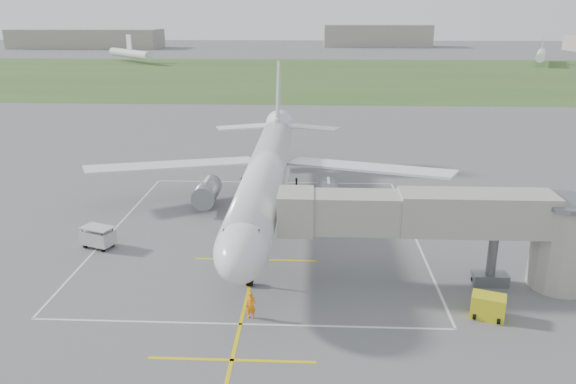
{
  "coord_description": "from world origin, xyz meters",
  "views": [
    {
      "loc": [
        4.61,
        -52.21,
        19.64
      ],
      "look_at": [
        2.39,
        -4.0,
        4.0
      ],
      "focal_mm": 35.0,
      "sensor_mm": 36.0,
      "label": 1
    }
  ],
  "objects_px": {
    "airliner": "(266,173)",
    "jet_bridge": "(464,225)",
    "ramp_worker_wing": "(240,198)",
    "ramp_worker_nose": "(251,305)",
    "baggage_cart": "(98,237)",
    "gpu_unit": "(488,307)"
  },
  "relations": [
    {
      "from": "airliner",
      "to": "jet_bridge",
      "type": "bearing_deg",
      "value": -42.19
    },
    {
      "from": "airliner",
      "to": "ramp_worker_wing",
      "type": "height_order",
      "value": "airliner"
    },
    {
      "from": "airliner",
      "to": "ramp_worker_nose",
      "type": "distance_m",
      "value": 20.23
    },
    {
      "from": "jet_bridge",
      "to": "baggage_cart",
      "type": "xyz_separation_m",
      "value": [
        -29.62,
        5.48,
        -3.78
      ]
    },
    {
      "from": "baggage_cart",
      "to": "airliner",
      "type": "bearing_deg",
      "value": 53.54
    },
    {
      "from": "jet_bridge",
      "to": "gpu_unit",
      "type": "distance_m",
      "value": 6.31
    },
    {
      "from": "ramp_worker_nose",
      "to": "ramp_worker_wing",
      "type": "relative_size",
      "value": 1.02
    },
    {
      "from": "gpu_unit",
      "to": "baggage_cart",
      "type": "height_order",
      "value": "baggage_cart"
    },
    {
      "from": "airliner",
      "to": "ramp_worker_wing",
      "type": "distance_m",
      "value": 5.21
    },
    {
      "from": "gpu_unit",
      "to": "ramp_worker_wing",
      "type": "bearing_deg",
      "value": 151.62
    },
    {
      "from": "ramp_worker_nose",
      "to": "ramp_worker_wing",
      "type": "height_order",
      "value": "ramp_worker_nose"
    },
    {
      "from": "baggage_cart",
      "to": "ramp_worker_wing",
      "type": "distance_m",
      "value": 15.65
    },
    {
      "from": "gpu_unit",
      "to": "baggage_cart",
      "type": "bearing_deg",
      "value": -179.24
    },
    {
      "from": "airliner",
      "to": "ramp_worker_nose",
      "type": "relative_size",
      "value": 24.92
    },
    {
      "from": "ramp_worker_nose",
      "to": "ramp_worker_wing",
      "type": "xyz_separation_m",
      "value": [
        -3.62,
        22.38,
        -0.02
      ]
    },
    {
      "from": "airliner",
      "to": "baggage_cart",
      "type": "relative_size",
      "value": 15.0
    },
    {
      "from": "ramp_worker_wing",
      "to": "jet_bridge",
      "type": "bearing_deg",
      "value": -172.92
    },
    {
      "from": "ramp_worker_wing",
      "to": "baggage_cart",
      "type": "bearing_deg",
      "value": 94.66
    },
    {
      "from": "airliner",
      "to": "gpu_unit",
      "type": "distance_m",
      "value": 25.48
    },
    {
      "from": "gpu_unit",
      "to": "baggage_cart",
      "type": "distance_m",
      "value": 32.06
    },
    {
      "from": "airliner",
      "to": "gpu_unit",
      "type": "relative_size",
      "value": 18.54
    },
    {
      "from": "airliner",
      "to": "jet_bridge",
      "type": "relative_size",
      "value": 2.0
    }
  ]
}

